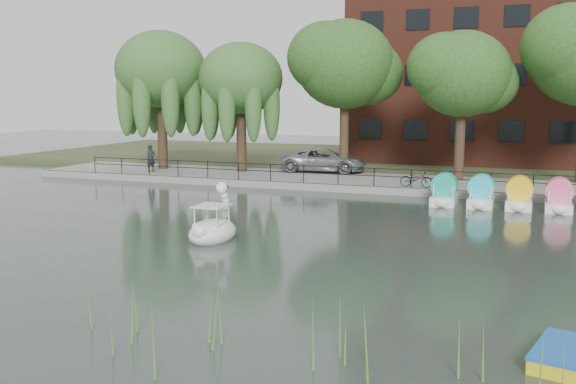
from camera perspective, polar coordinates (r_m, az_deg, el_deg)
The scene contains 17 objects.
ground_plane at distance 23.09m, azimuth -4.64°, elevation -4.52°, with size 120.00×120.00×0.00m, color #3B4843.
promenade at distance 37.94m, azimuth 5.61°, elevation 0.93°, with size 40.00×6.00×0.40m, color gray.
kerb at distance 35.12m, azimuth 4.38°, elevation 0.33°, with size 40.00×0.25×0.40m, color gray.
land_strip at distance 51.51m, azimuth 9.60°, elevation 2.84°, with size 60.00×22.00×0.36m, color #47512D.
railing at distance 35.19m, azimuth 4.49°, elevation 1.90°, with size 32.00×0.05×1.00m.
apartment_building at distance 50.57m, azimuth 17.87°, elevation 12.87°, with size 20.00×10.07×18.00m.
willow_left at distance 43.25m, azimuth -11.27°, elevation 10.60°, with size 5.88×5.88×9.01m.
willow_mid at distance 41.09m, azimuth -4.22°, elevation 9.99°, with size 5.32×5.32×8.15m.
broadleaf_center at distance 39.84m, azimuth 5.09°, elevation 11.19°, with size 6.00×6.00×9.25m.
broadleaf_right at distance 38.05m, azimuth 15.25°, elevation 10.04°, with size 5.40×5.40×8.32m.
minivan at distance 40.83m, azimuth 3.19°, elevation 3.00°, with size 6.20×2.85×1.72m, color gray.
bicycle at distance 34.64m, azimuth 11.33°, elevation 1.24°, with size 1.72×0.60×1.00m, color gray.
pedestrian at distance 41.66m, azimuth -12.10°, elevation 3.11°, with size 0.71×0.48×1.98m, color black.
swan_boat at distance 23.58m, azimuth -6.67°, elevation -3.17°, with size 1.51×2.51×2.03m.
pedal_boat_row at distance 31.58m, azimuth 22.93°, elevation -0.51°, with size 11.35×1.70×1.40m.
yellow_rowboat at distance 14.06m, azimuth 23.23°, elevation -13.12°, with size 1.41×2.09×0.35m.
reed_bank at distance 14.02m, azimuth -13.84°, elevation -10.93°, with size 24.00×2.40×1.20m.
Camera 1 is at (9.55, -20.37, 5.22)m, focal length 40.00 mm.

